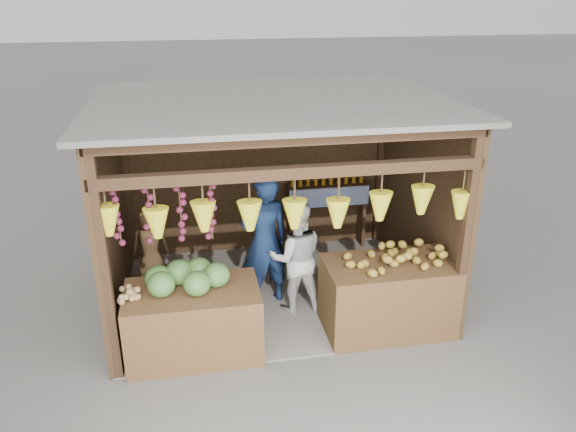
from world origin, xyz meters
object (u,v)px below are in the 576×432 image
object	(u,v)px
man_standing	(265,241)
vendor_seated	(150,244)
counter_right	(387,296)
counter_left	(194,322)
woman_standing	(296,258)

from	to	relation	value
man_standing	vendor_seated	bearing A→B (deg)	-29.88
counter_right	man_standing	world-z (taller)	man_standing
counter_left	counter_right	distance (m)	2.32
counter_left	vendor_seated	size ratio (longest dim) A/B	1.55
counter_left	woman_standing	xyz separation A→B (m)	(1.32, 0.72, 0.33)
woman_standing	counter_right	bearing A→B (deg)	150.07
man_standing	counter_right	bearing A→B (deg)	132.97
counter_left	vendor_seated	world-z (taller)	vendor_seated
woman_standing	vendor_seated	world-z (taller)	woman_standing
counter_left	counter_right	size ratio (longest dim) A/B	0.97
counter_left	vendor_seated	bearing A→B (deg)	110.13
counter_left	woman_standing	distance (m)	1.54
man_standing	woman_standing	xyz separation A→B (m)	(0.36, -0.23, -0.16)
vendor_seated	man_standing	bearing A→B (deg)	161.19
counter_left	counter_right	world-z (taller)	counter_right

